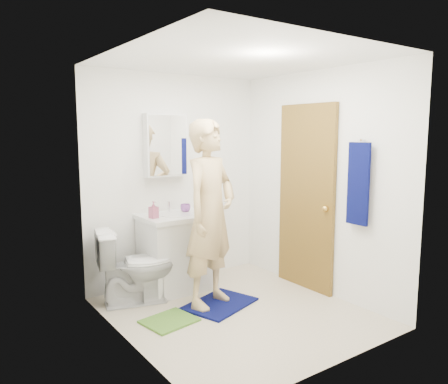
# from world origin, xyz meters

# --- Properties ---
(floor) EXTENTS (2.20, 2.40, 0.02)m
(floor) POSITION_xyz_m (0.00, 0.00, -0.01)
(floor) COLOR beige
(floor) RESTS_ON ground
(ceiling) EXTENTS (2.20, 2.40, 0.02)m
(ceiling) POSITION_xyz_m (0.00, 0.00, 2.41)
(ceiling) COLOR white
(ceiling) RESTS_ON ground
(wall_back) EXTENTS (2.20, 0.02, 2.40)m
(wall_back) POSITION_xyz_m (0.00, 1.21, 1.20)
(wall_back) COLOR white
(wall_back) RESTS_ON ground
(wall_front) EXTENTS (2.20, 0.02, 2.40)m
(wall_front) POSITION_xyz_m (0.00, -1.21, 1.20)
(wall_front) COLOR white
(wall_front) RESTS_ON ground
(wall_left) EXTENTS (0.02, 2.40, 2.40)m
(wall_left) POSITION_xyz_m (-1.11, 0.00, 1.20)
(wall_left) COLOR white
(wall_left) RESTS_ON ground
(wall_right) EXTENTS (0.02, 2.40, 2.40)m
(wall_right) POSITION_xyz_m (1.11, 0.00, 1.20)
(wall_right) COLOR white
(wall_right) RESTS_ON ground
(vanity_cabinet) EXTENTS (0.75, 0.55, 0.80)m
(vanity_cabinet) POSITION_xyz_m (-0.15, 0.91, 0.40)
(vanity_cabinet) COLOR white
(vanity_cabinet) RESTS_ON floor
(countertop) EXTENTS (0.79, 0.59, 0.05)m
(countertop) POSITION_xyz_m (-0.15, 0.91, 0.83)
(countertop) COLOR white
(countertop) RESTS_ON vanity_cabinet
(sink_basin) EXTENTS (0.40, 0.40, 0.03)m
(sink_basin) POSITION_xyz_m (-0.15, 0.91, 0.84)
(sink_basin) COLOR white
(sink_basin) RESTS_ON countertop
(faucet) EXTENTS (0.03, 0.03, 0.12)m
(faucet) POSITION_xyz_m (-0.15, 1.09, 0.91)
(faucet) COLOR silver
(faucet) RESTS_ON countertop
(medicine_cabinet) EXTENTS (0.50, 0.12, 0.70)m
(medicine_cabinet) POSITION_xyz_m (-0.15, 1.14, 1.60)
(medicine_cabinet) COLOR white
(medicine_cabinet) RESTS_ON wall_back
(mirror_panel) EXTENTS (0.46, 0.01, 0.66)m
(mirror_panel) POSITION_xyz_m (-0.15, 1.08, 1.60)
(mirror_panel) COLOR white
(mirror_panel) RESTS_ON wall_back
(door) EXTENTS (0.05, 0.80, 2.05)m
(door) POSITION_xyz_m (1.07, 0.15, 1.02)
(door) COLOR olive
(door) RESTS_ON ground
(door_knob) EXTENTS (0.07, 0.07, 0.07)m
(door_knob) POSITION_xyz_m (1.03, -0.17, 0.95)
(door_knob) COLOR gold
(door_knob) RESTS_ON door
(towel) EXTENTS (0.03, 0.24, 0.80)m
(towel) POSITION_xyz_m (1.03, -0.57, 1.25)
(towel) COLOR #080D4C
(towel) RESTS_ON wall_right
(towel_hook) EXTENTS (0.06, 0.02, 0.02)m
(towel_hook) POSITION_xyz_m (1.07, -0.57, 1.67)
(towel_hook) COLOR silver
(towel_hook) RESTS_ON wall_right
(toilet) EXTENTS (0.85, 0.61, 0.78)m
(toilet) POSITION_xyz_m (-0.69, 0.80, 0.39)
(toilet) COLOR white
(toilet) RESTS_ON floor
(bath_mat) EXTENTS (0.82, 0.70, 0.02)m
(bath_mat) POSITION_xyz_m (-0.03, 0.25, 0.01)
(bath_mat) COLOR #080D4C
(bath_mat) RESTS_ON floor
(green_rug) EXTENTS (0.51, 0.46, 0.02)m
(green_rug) POSITION_xyz_m (-0.64, 0.19, 0.01)
(green_rug) COLOR #548B2E
(green_rug) RESTS_ON floor
(soap_dispenser) EXTENTS (0.10, 0.10, 0.18)m
(soap_dispenser) POSITION_xyz_m (-0.45, 0.87, 0.94)
(soap_dispenser) COLOR #B25374
(soap_dispenser) RESTS_ON countertop
(toothbrush_cup) EXTENTS (0.13, 0.13, 0.09)m
(toothbrush_cup) POSITION_xyz_m (-0.00, 0.98, 0.90)
(toothbrush_cup) COLOR #85469B
(toothbrush_cup) RESTS_ON countertop
(man) EXTENTS (0.79, 0.66, 1.85)m
(man) POSITION_xyz_m (-0.11, 0.31, 0.95)
(man) COLOR tan
(man) RESTS_ON bath_mat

